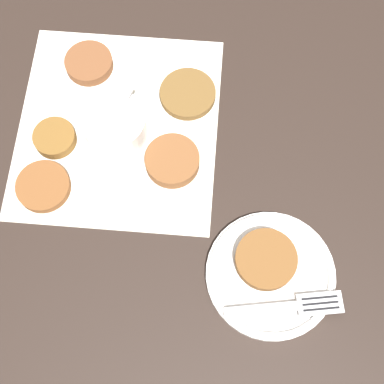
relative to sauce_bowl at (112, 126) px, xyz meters
The scene contains 11 objects.
ground_plane 0.03m from the sauce_bowl, 163.74° to the left, with size 4.00×4.00×0.00m, color black.
napkin 0.03m from the sauce_bowl, 149.34° to the left, with size 0.34×0.31×0.00m.
sauce_bowl is the anchor object (origin of this frame).
fritter_0 0.13m from the sauce_bowl, 39.88° to the right, with size 0.08×0.08×0.01m.
fritter_1 0.12m from the sauce_bowl, 151.82° to the right, with size 0.07×0.07×0.02m.
fritter_2 0.09m from the sauce_bowl, 73.76° to the right, with size 0.06×0.06×0.02m.
fritter_3 0.10m from the sauce_bowl, 67.07° to the left, with size 0.08×0.08×0.02m.
fritter_4 0.13m from the sauce_bowl, 126.78° to the left, with size 0.08×0.08×0.01m.
serving_plate 0.31m from the sauce_bowl, 53.19° to the left, with size 0.17×0.17×0.02m.
fritter_on_plate 0.29m from the sauce_bowl, 54.52° to the left, with size 0.08×0.08×0.01m.
fork 0.36m from the sauce_bowl, 51.58° to the left, with size 0.05×0.16×0.00m.
Camera 1 is at (0.35, 0.16, 0.72)m, focal length 50.00 mm.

